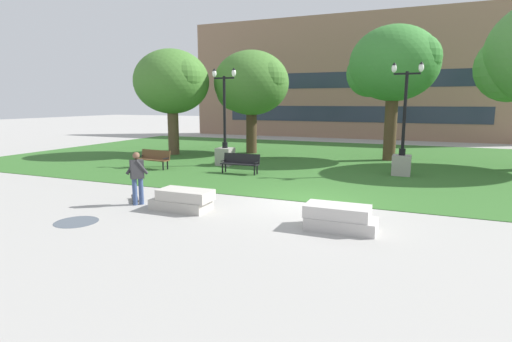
{
  "coord_description": "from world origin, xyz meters",
  "views": [
    {
      "loc": [
        3.41,
        -12.46,
        3.28
      ],
      "look_at": [
        -1.17,
        -1.4,
        1.2
      ],
      "focal_mm": 28.0,
      "sensor_mm": 36.0,
      "label": 1
    }
  ],
  "objects_px": {
    "lamp_post_center": "(225,146)",
    "park_bench_near_left": "(154,158)",
    "person_skateboarder": "(137,175)",
    "skateboard": "(135,199)",
    "lamp_post_left": "(402,153)",
    "concrete_block_center": "(183,200)",
    "park_bench_near_right": "(241,162)",
    "concrete_block_left": "(339,218)"
  },
  "relations": [
    {
      "from": "lamp_post_center",
      "to": "park_bench_near_left",
      "type": "bearing_deg",
      "value": -141.21
    },
    {
      "from": "person_skateboarder",
      "to": "park_bench_near_left",
      "type": "relative_size",
      "value": 0.93
    },
    {
      "from": "skateboard",
      "to": "lamp_post_left",
      "type": "xyz_separation_m",
      "value": [
        7.94,
        8.48,
        0.94
      ]
    },
    {
      "from": "concrete_block_center",
      "to": "skateboard",
      "type": "relative_size",
      "value": 2.13
    },
    {
      "from": "person_skateboarder",
      "to": "park_bench_near_left",
      "type": "xyz_separation_m",
      "value": [
        -3.87,
        6.04,
        -0.43
      ]
    },
    {
      "from": "person_skateboarder",
      "to": "lamp_post_center",
      "type": "xyz_separation_m",
      "value": [
        -1.07,
        8.3,
        0.06
      ]
    },
    {
      "from": "concrete_block_center",
      "to": "skateboard",
      "type": "height_order",
      "value": "concrete_block_center"
    },
    {
      "from": "skateboard",
      "to": "lamp_post_left",
      "type": "distance_m",
      "value": 11.65
    },
    {
      "from": "lamp_post_left",
      "to": "lamp_post_center",
      "type": "bearing_deg",
      "value": -176.97
    },
    {
      "from": "skateboard",
      "to": "lamp_post_center",
      "type": "bearing_deg",
      "value": 95.01
    },
    {
      "from": "person_skateboarder",
      "to": "park_bench_near_left",
      "type": "bearing_deg",
      "value": 122.68
    },
    {
      "from": "park_bench_near_right",
      "to": "park_bench_near_left",
      "type": "bearing_deg",
      "value": -175.51
    },
    {
      "from": "concrete_block_left",
      "to": "person_skateboarder",
      "type": "distance_m",
      "value": 6.52
    },
    {
      "from": "concrete_block_left",
      "to": "skateboard",
      "type": "bearing_deg",
      "value": 177.23
    },
    {
      "from": "park_bench_near_left",
      "to": "lamp_post_left",
      "type": "bearing_deg",
      "value": 13.33
    },
    {
      "from": "park_bench_near_right",
      "to": "person_skateboarder",
      "type": "bearing_deg",
      "value": -96.17
    },
    {
      "from": "skateboard",
      "to": "park_bench_near_right",
      "type": "height_order",
      "value": "park_bench_near_right"
    },
    {
      "from": "concrete_block_center",
      "to": "lamp_post_left",
      "type": "distance_m",
      "value": 10.56
    },
    {
      "from": "concrete_block_center",
      "to": "person_skateboarder",
      "type": "height_order",
      "value": "person_skateboarder"
    },
    {
      "from": "park_bench_near_right",
      "to": "lamp_post_left",
      "type": "relative_size",
      "value": 0.36
    },
    {
      "from": "person_skateboarder",
      "to": "skateboard",
      "type": "distance_m",
      "value": 0.99
    },
    {
      "from": "park_bench_near_right",
      "to": "concrete_block_center",
      "type": "bearing_deg",
      "value": -81.21
    },
    {
      "from": "concrete_block_left",
      "to": "person_skateboarder",
      "type": "relative_size",
      "value": 1.07
    },
    {
      "from": "concrete_block_center",
      "to": "park_bench_near_left",
      "type": "height_order",
      "value": "park_bench_near_left"
    },
    {
      "from": "park_bench_near_left",
      "to": "lamp_post_center",
      "type": "height_order",
      "value": "lamp_post_center"
    },
    {
      "from": "concrete_block_left",
      "to": "skateboard",
      "type": "xyz_separation_m",
      "value": [
        -6.85,
        0.33,
        -0.22
      ]
    },
    {
      "from": "concrete_block_left",
      "to": "park_bench_near_right",
      "type": "xyz_separation_m",
      "value": [
        -5.79,
        6.45,
        0.23
      ]
    },
    {
      "from": "skateboard",
      "to": "park_bench_near_left",
      "type": "height_order",
      "value": "park_bench_near_left"
    },
    {
      "from": "concrete_block_center",
      "to": "concrete_block_left",
      "type": "distance_m",
      "value": 4.81
    },
    {
      "from": "concrete_block_left",
      "to": "person_skateboarder",
      "type": "height_order",
      "value": "person_skateboarder"
    },
    {
      "from": "concrete_block_center",
      "to": "park_bench_near_left",
      "type": "bearing_deg",
      "value": 132.7
    },
    {
      "from": "concrete_block_left",
      "to": "park_bench_near_right",
      "type": "bearing_deg",
      "value": 131.91
    },
    {
      "from": "concrete_block_center",
      "to": "park_bench_near_right",
      "type": "height_order",
      "value": "park_bench_near_right"
    },
    {
      "from": "park_bench_near_left",
      "to": "lamp_post_center",
      "type": "relative_size",
      "value": 0.37
    },
    {
      "from": "lamp_post_left",
      "to": "lamp_post_center",
      "type": "distance_m",
      "value": 8.65
    },
    {
      "from": "person_skateboarder",
      "to": "park_bench_near_right",
      "type": "bearing_deg",
      "value": 83.83
    },
    {
      "from": "park_bench_near_left",
      "to": "park_bench_near_right",
      "type": "distance_m",
      "value": 4.58
    },
    {
      "from": "concrete_block_left",
      "to": "lamp_post_left",
      "type": "relative_size",
      "value": 0.37
    },
    {
      "from": "park_bench_near_right",
      "to": "lamp_post_left",
      "type": "bearing_deg",
      "value": 18.89
    },
    {
      "from": "skateboard",
      "to": "lamp_post_center",
      "type": "distance_m",
      "value": 8.1
    },
    {
      "from": "concrete_block_center",
      "to": "concrete_block_left",
      "type": "bearing_deg",
      "value": -0.92
    },
    {
      "from": "park_bench_near_left",
      "to": "lamp_post_center",
      "type": "bearing_deg",
      "value": 38.79
    }
  ]
}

